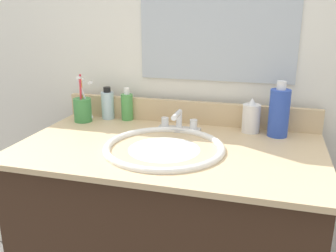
{
  "coord_description": "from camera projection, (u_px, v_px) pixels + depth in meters",
  "views": [
    {
      "loc": [
        0.32,
        -1.12,
        1.22
      ],
      "look_at": [
        -0.0,
        0.0,
        0.85
      ],
      "focal_mm": 39.76,
      "sensor_mm": 36.0,
      "label": 1
    }
  ],
  "objects": [
    {
      "name": "vanity_cabinet",
      "position": [
        168.0,
        248.0,
        1.36
      ],
      "size": [
        0.98,
        0.53,
        0.76
      ],
      "primitive_type": "cube",
      "color": "#382316",
      "rests_on": "ground_plane"
    },
    {
      "name": "countertop",
      "position": [
        169.0,
        149.0,
        1.25
      ],
      "size": [
        1.02,
        0.58,
        0.02
      ],
      "primitive_type": "cube",
      "color": "#D1B284",
      "rests_on": "vanity_cabinet"
    },
    {
      "name": "backsplash",
      "position": [
        187.0,
        112.0,
        1.49
      ],
      "size": [
        1.02,
        0.02,
        0.09
      ],
      "primitive_type": "cube",
      "color": "#D1B284",
      "rests_on": "countertop"
    },
    {
      "name": "back_wall",
      "position": [
        190.0,
        148.0,
        1.6
      ],
      "size": [
        2.12,
        0.04,
        1.3
      ],
      "primitive_type": "cube",
      "color": "white",
      "rests_on": "ground_plane"
    },
    {
      "name": "mirror_panel",
      "position": [
        218.0,
        6.0,
        1.38
      ],
      "size": [
        0.6,
        0.01,
        0.56
      ],
      "primitive_type": "cube",
      "color": "#B2BCC6"
    },
    {
      "name": "sink_basin",
      "position": [
        164.0,
        158.0,
        1.23
      ],
      "size": [
        0.4,
        0.4,
        0.11
      ],
      "color": "white",
      "rests_on": "countertop"
    },
    {
      "name": "faucet",
      "position": [
        179.0,
        124.0,
        1.39
      ],
      "size": [
        0.16,
        0.1,
        0.08
      ],
      "color": "silver",
      "rests_on": "countertop"
    },
    {
      "name": "bottle_lotion_white",
      "position": [
        251.0,
        118.0,
        1.37
      ],
      "size": [
        0.07,
        0.07,
        0.13
      ],
      "color": "white",
      "rests_on": "countertop"
    },
    {
      "name": "bottle_shampoo_blue",
      "position": [
        279.0,
        112.0,
        1.32
      ],
      "size": [
        0.07,
        0.07,
        0.2
      ],
      "color": "#2D4CB2",
      "rests_on": "countertop"
    },
    {
      "name": "bottle_gel_clear",
      "position": [
        108.0,
        104.0,
        1.54
      ],
      "size": [
        0.05,
        0.05,
        0.13
      ],
      "color": "silver",
      "rests_on": "countertop"
    },
    {
      "name": "bottle_toner_green",
      "position": [
        127.0,
        106.0,
        1.53
      ],
      "size": [
        0.05,
        0.05,
        0.13
      ],
      "color": "#4C9E4C",
      "rests_on": "countertop"
    },
    {
      "name": "cup_green",
      "position": [
        83.0,
        109.0,
        1.51
      ],
      "size": [
        0.08,
        0.07,
        0.19
      ],
      "color": "#3F8C47",
      "rests_on": "countertop"
    }
  ]
}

